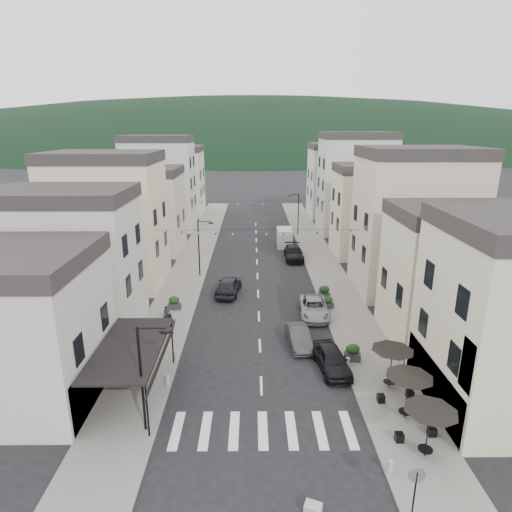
% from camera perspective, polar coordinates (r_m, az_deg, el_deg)
% --- Properties ---
extents(ground, '(700.00, 700.00, 0.00)m').
position_cam_1_polar(ground, '(22.61, 1.05, -25.39)').
color(ground, black).
rests_on(ground, ground).
extents(sidewalk_left, '(4.00, 76.00, 0.12)m').
position_cam_1_polar(sidewalk_left, '(51.50, -8.25, -0.39)').
color(sidewalk_left, slate).
rests_on(sidewalk_left, ground).
extents(sidewalk_right, '(4.00, 76.00, 0.12)m').
position_cam_1_polar(sidewalk_right, '(51.65, 8.47, -0.35)').
color(sidewalk_right, slate).
rests_on(sidewalk_right, ground).
extents(hill_backdrop, '(640.00, 360.00, 70.00)m').
position_cam_1_polar(hill_backdrop, '(317.09, -0.39, 14.15)').
color(hill_backdrop, black).
rests_on(hill_backdrop, ground).
extents(boutique_awning, '(3.77, 7.50, 3.28)m').
position_cam_1_polar(boutique_awning, '(25.76, -15.92, -11.82)').
color(boutique_awning, black).
rests_on(boutique_awning, ground).
extents(buildings_row_left, '(10.20, 54.16, 14.00)m').
position_cam_1_polar(buildings_row_left, '(56.97, -14.80, 7.16)').
color(buildings_row_left, beige).
rests_on(buildings_row_left, ground).
extents(buildings_row_right, '(10.20, 54.16, 14.50)m').
position_cam_1_polar(buildings_row_right, '(56.10, 15.18, 7.19)').
color(buildings_row_right, '#BFB998').
rests_on(buildings_row_right, ground).
extents(cafe_terrace, '(2.50, 8.10, 2.53)m').
position_cam_1_polar(cafe_terrace, '(24.78, 19.70, -15.47)').
color(cafe_terrace, black).
rests_on(cafe_terrace, ground).
extents(streetlamp_left_near, '(1.70, 0.56, 6.00)m').
position_cam_1_polar(streetlamp_left_near, '(22.61, -14.44, -14.31)').
color(streetlamp_left_near, black).
rests_on(streetlamp_left_near, ground).
extents(streetlamp_left_far, '(1.70, 0.56, 6.00)m').
position_cam_1_polar(streetlamp_left_far, '(44.56, -7.30, 1.79)').
color(streetlamp_left_far, black).
rests_on(streetlamp_left_far, ground).
extents(streetlamp_right_far, '(1.70, 0.56, 6.00)m').
position_cam_1_polar(streetlamp_right_far, '(62.13, 5.42, 6.14)').
color(streetlamp_right_far, black).
rests_on(streetlamp_right_far, ground).
extents(traffic_sign, '(0.70, 0.07, 2.70)m').
position_cam_1_polar(traffic_sign, '(19.78, 20.53, -26.59)').
color(traffic_sign, black).
rests_on(traffic_sign, ground).
extents(bollards, '(11.66, 10.26, 0.60)m').
position_cam_1_polar(bollards, '(26.70, 0.74, -16.75)').
color(bollards, gray).
rests_on(bollards, ground).
extents(bunting_near, '(19.00, 0.28, 0.62)m').
position_cam_1_polar(bunting_near, '(39.89, 0.28, 3.03)').
color(bunting_near, black).
rests_on(bunting_near, ground).
extents(bunting_far, '(19.00, 0.28, 0.62)m').
position_cam_1_polar(bunting_far, '(55.55, 0.06, 6.99)').
color(bunting_far, black).
rests_on(bunting_far, ground).
extents(parked_car_a, '(2.33, 4.60, 1.50)m').
position_cam_1_polar(parked_car_a, '(28.91, 10.05, -13.40)').
color(parked_car_a, black).
rests_on(parked_car_a, ground).
extents(parked_car_b, '(1.80, 4.18, 1.34)m').
position_cam_1_polar(parked_car_b, '(31.48, 5.72, -10.71)').
color(parked_car_b, '#2F2F31').
rests_on(parked_car_b, ground).
extents(parked_car_c, '(2.58, 5.17, 1.41)m').
position_cam_1_polar(parked_car_c, '(36.28, 7.72, -6.84)').
color(parked_car_c, '#95979D').
rests_on(parked_car_c, ground).
extents(parked_car_d, '(2.15, 5.26, 1.52)m').
position_cam_1_polar(parked_car_d, '(51.04, 5.06, 0.39)').
color(parked_car_d, black).
rests_on(parked_car_d, ground).
extents(parked_car_e, '(2.58, 5.18, 1.70)m').
position_cam_1_polar(parked_car_e, '(40.43, -3.69, -3.95)').
color(parked_car_e, black).
rests_on(parked_car_e, ground).
extents(delivery_van, '(2.10, 4.97, 2.35)m').
position_cam_1_polar(delivery_van, '(56.99, 3.79, 2.58)').
color(delivery_van, '#BABABC').
rests_on(delivery_van, ground).
extents(pedestrian_a, '(0.59, 0.40, 1.59)m').
position_cam_1_polar(pedestrian_a, '(34.76, -11.84, -7.78)').
color(pedestrian_a, black).
rests_on(pedestrian_a, sidewalk_left).
extents(pedestrian_b, '(0.87, 0.71, 1.65)m').
position_cam_1_polar(pedestrian_b, '(33.23, -11.33, -8.88)').
color(pedestrian_b, black).
rests_on(pedestrian_b, sidewalk_left).
extents(concrete_block_c, '(0.84, 0.73, 0.40)m').
position_cam_1_polar(concrete_block_c, '(20.49, 7.62, -30.40)').
color(concrete_block_c, '#A3A09B').
rests_on(concrete_block_c, ground).
extents(planter_la, '(0.96, 0.63, 0.99)m').
position_cam_1_polar(planter_la, '(28.39, -17.22, -14.92)').
color(planter_la, '#2E2E31').
rests_on(planter_la, sidewalk_left).
extents(planter_lb, '(1.09, 0.66, 1.18)m').
position_cam_1_polar(planter_lb, '(37.57, -10.83, -6.16)').
color(planter_lb, '#29292B').
rests_on(planter_lb, sidewalk_left).
extents(planter_ra, '(1.14, 0.73, 1.20)m').
position_cam_1_polar(planter_ra, '(30.04, 12.74, -12.44)').
color(planter_ra, '#2A2A2C').
rests_on(planter_ra, sidewalk_right).
extents(planter_rb, '(1.05, 0.77, 1.05)m').
position_cam_1_polar(planter_rb, '(37.68, 9.57, -6.12)').
color(planter_rb, '#303033').
rests_on(planter_rb, sidewalk_right).
extents(planter_rc, '(1.23, 0.87, 1.25)m').
position_cam_1_polar(planter_rc, '(39.56, 9.07, -4.80)').
color(planter_rc, '#313033').
rests_on(planter_rc, sidewalk_right).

